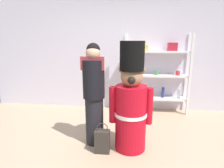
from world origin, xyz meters
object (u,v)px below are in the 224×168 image
merchandise_shelf (157,73)px  person_shopper (94,93)px  shopping_bag (102,141)px  teddy_bear_guard (131,104)px

merchandise_shelf → person_shopper: merchandise_shelf is taller
person_shopper → merchandise_shelf: bearing=53.5°
merchandise_shelf → shopping_bag: (-0.97, -1.80, -0.74)m
teddy_bear_guard → person_shopper: size_ratio=1.02×
merchandise_shelf → person_shopper: 1.91m
merchandise_shelf → teddy_bear_guard: (-0.56, -1.64, -0.20)m
person_shopper → shopping_bag: 0.72m
person_shopper → shopping_bag: bearing=-57.6°
shopping_bag → person_shopper: bearing=122.4°
teddy_bear_guard → shopping_bag: bearing=-158.9°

